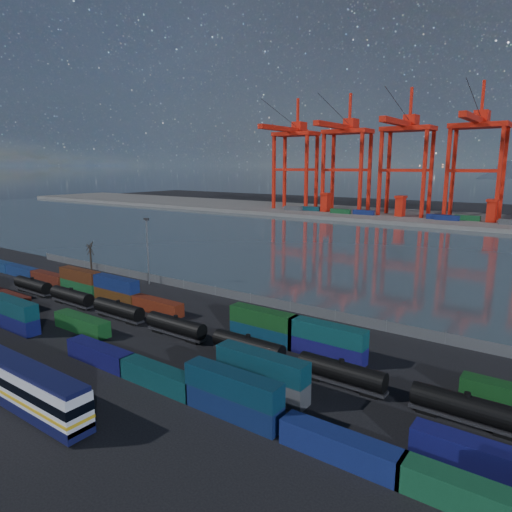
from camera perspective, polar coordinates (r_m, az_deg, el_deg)
The scene contains 13 objects.
ground at distance 79.38m, azimuth -12.95°, elevation -10.56°, with size 700.00×700.00×0.00m, color black.
harbor_water at distance 165.63m, azimuth 15.30°, elevation 0.71°, with size 700.00×700.00×0.00m, color #34444C.
far_quay at distance 265.63m, azimuth 23.33°, elevation 4.23°, with size 700.00×70.00×2.00m, color #514F4C.
container_row_south at distance 74.79m, azimuth -19.99°, elevation -10.44°, with size 140.74×2.62×5.58m.
container_row_mid at distance 81.81m, azimuth -18.09°, elevation -8.65°, with size 142.45×2.65×5.66m.
container_row_north at distance 96.61m, azimuth -13.62°, elevation -5.26°, with size 141.34×2.55×5.43m.
tanker_string at distance 71.05m, azimuth -0.99°, elevation -11.24°, with size 136.53×2.69×3.85m.
waterfront_fence at distance 98.60m, azimuth -0.68°, elevation -5.32°, with size 160.12×0.12×2.20m.
bare_tree at distance 136.34m, azimuth -19.98°, elevation 0.04°, with size 2.24×2.29×8.48m.
yard_light_mast at distance 115.27m, azimuth -13.40°, elevation 1.03°, with size 1.60×0.40×16.60m.
gantry_cranes at distance 259.55m, azimuth 22.07°, elevation 13.49°, with size 201.95×51.74×70.06m.
quay_containers at distance 253.95m, azimuth 20.23°, elevation 4.70°, with size 172.58×10.99×2.60m.
straddle_carriers at distance 255.82m, azimuth 22.41°, elevation 5.61°, with size 140.00×7.00×11.10m.
Camera 1 is at (56.04, -48.13, 29.06)m, focal length 32.00 mm.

